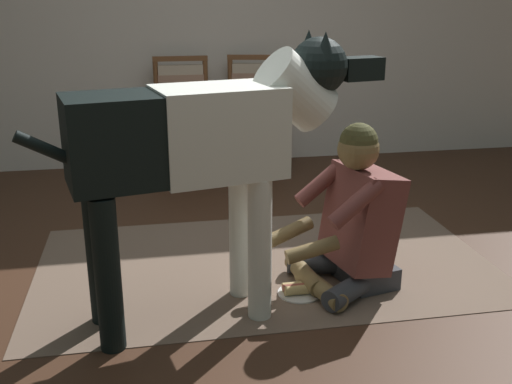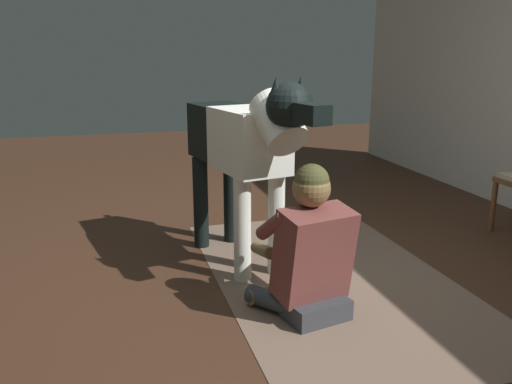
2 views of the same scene
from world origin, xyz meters
name	(u,v)px [view 2 (image 2 of 2)]	position (x,y,z in m)	size (l,w,h in m)	color
ground_plane	(297,285)	(0.00, 0.00, 0.00)	(13.56, 13.56, 0.00)	#43291A
area_rug	(332,278)	(-0.03, 0.25, 0.00)	(2.56, 1.48, 0.01)	#755D4D
person_sitting_on_floor	(308,254)	(0.36, -0.07, 0.36)	(0.70, 0.57, 0.87)	#373A40
large_dog	(245,145)	(-0.41, -0.24, 0.85)	(1.65, 0.55, 1.32)	white
hot_dog_on_plate	(281,288)	(0.07, -0.14, 0.03)	(0.23, 0.23, 0.06)	white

